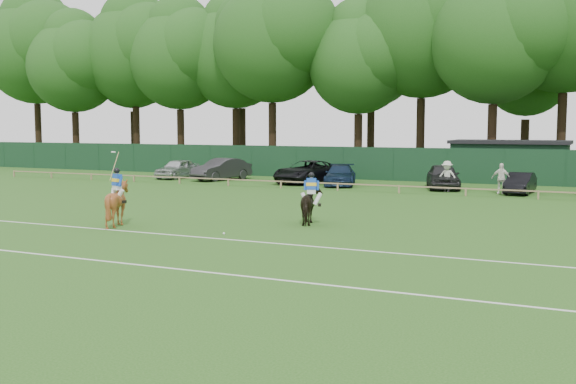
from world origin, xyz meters
The scene contains 19 objects.
ground centered at (0.00, 0.00, 0.00)m, with size 160.00×160.00×0.00m, color #1E4C14.
horse_dark centered at (1.20, 3.81, 0.81)m, with size 0.87×1.91×1.62m, color black.
horse_chestnut centered at (-5.82, -0.02, 0.94)m, with size 1.52×1.71×1.88m, color brown.
sedan_silver centered at (-17.96, 22.12, 0.75)m, with size 1.78×4.43×1.51m, color #B9BCBE.
sedan_grey centered at (-13.97, 22.10, 0.82)m, with size 1.74×4.99×1.65m, color #2D2C2F.
suv_black centered at (-6.94, 22.27, 0.81)m, with size 2.69×5.84×1.62m, color black.
sedan_navy centered at (-4.17, 21.56, 0.71)m, with size 1.98×4.88×1.42m, color #13243E.
hatch_grey centered at (2.80, 21.98, 0.82)m, with size 1.95×4.84×1.65m, color #29292B.
estate_black centered at (7.73, 20.81, 0.64)m, with size 1.36×3.89×1.28m, color black.
spectator_left centered at (3.42, 20.25, 0.96)m, with size 1.25×0.72×1.93m, color beige.
spectator_mid centered at (6.66, 20.29, 0.93)m, with size 1.09×0.45×1.86m, color white.
rider_dark centered at (1.21, 3.80, 1.54)m, with size 0.92×0.54×1.41m.
rider_chestnut centered at (-5.83, -0.03, 1.76)m, with size 0.90×0.78×2.05m.
polo_ball centered at (-0.74, -0.10, 0.04)m, with size 0.09×0.09×0.09m, color silver.
pitch_lines centered at (0.00, -3.50, 0.01)m, with size 60.00×5.10×0.01m.
pitch_rail centered at (0.00, 18.00, 0.45)m, with size 62.10×0.10×0.50m.
perimeter_fence centered at (0.00, 27.00, 1.25)m, with size 92.08×0.08×2.50m.
utility_shed centered at (6.00, 30.00, 1.54)m, with size 8.40×4.40×3.04m.
tree_row centered at (2.00, 35.00, 0.00)m, with size 96.00×12.00×21.00m, color #26561C, non-canonical shape.
Camera 1 is at (12.11, -21.92, 4.11)m, focal length 42.00 mm.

